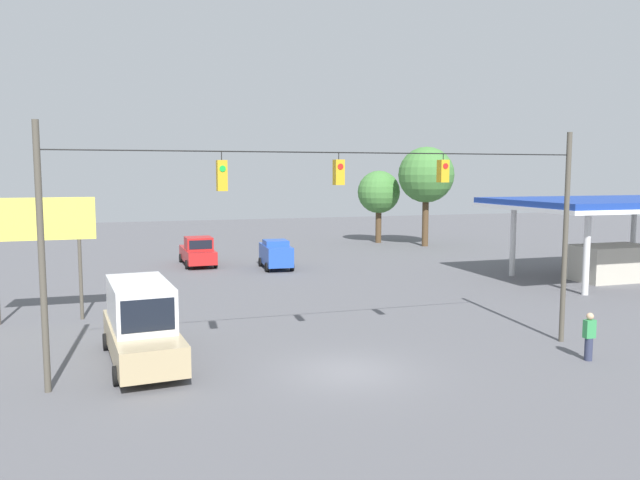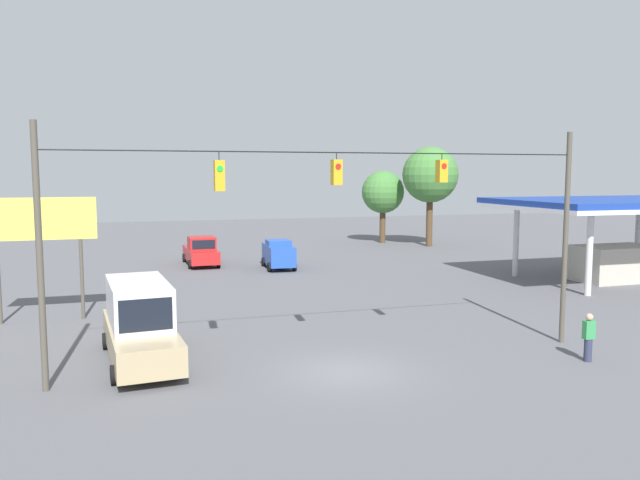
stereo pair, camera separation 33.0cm
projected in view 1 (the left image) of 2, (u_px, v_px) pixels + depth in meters
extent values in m
plane|color=#56565B|center=(348.00, 372.00, 21.07)|extent=(140.00, 140.00, 0.00)
cylinder|color=#4C473D|center=(565.00, 239.00, 24.45)|extent=(0.20, 0.20, 8.26)
cylinder|color=#4C473D|center=(42.00, 259.00, 18.70)|extent=(0.20, 0.20, 8.26)
cylinder|color=black|center=(339.00, 153.00, 21.23)|extent=(18.91, 0.04, 0.04)
cube|color=gold|center=(443.00, 171.00, 22.51)|extent=(0.32, 0.36, 0.81)
cylinder|color=black|center=(443.00, 157.00, 22.45)|extent=(0.03, 0.03, 0.22)
cylinder|color=red|center=(446.00, 166.00, 22.31)|extent=(0.20, 0.02, 0.20)
cube|color=gold|center=(339.00, 172.00, 21.30)|extent=(0.32, 0.36, 0.86)
cylinder|color=black|center=(339.00, 156.00, 21.24)|extent=(0.03, 0.03, 0.24)
cylinder|color=red|center=(341.00, 167.00, 21.10)|extent=(0.20, 0.02, 0.20)
cube|color=gold|center=(222.00, 176.00, 20.09)|extent=(0.32, 0.36, 0.99)
cylinder|color=black|center=(222.00, 156.00, 20.03)|extent=(0.03, 0.03, 0.28)
cylinder|color=green|center=(223.00, 169.00, 19.89)|extent=(0.20, 0.02, 0.20)
cube|color=red|center=(198.00, 255.00, 45.47)|extent=(2.13, 5.55, 0.90)
cube|color=red|center=(199.00, 243.00, 44.76)|extent=(1.89, 2.02, 0.90)
cube|color=black|center=(201.00, 245.00, 43.82)|extent=(1.60, 0.06, 0.63)
cylinder|color=black|center=(187.00, 265.00, 43.51)|extent=(0.24, 0.65, 0.64)
cylinder|color=black|center=(216.00, 263.00, 44.17)|extent=(0.24, 0.65, 0.64)
cylinder|color=black|center=(181.00, 258.00, 46.87)|extent=(0.24, 0.65, 0.64)
cylinder|color=black|center=(208.00, 257.00, 47.53)|extent=(0.24, 0.65, 0.64)
cube|color=tan|center=(142.00, 340.00, 22.02)|extent=(2.73, 6.82, 1.00)
cube|color=silver|center=(140.00, 303.00, 22.19)|extent=(2.35, 4.42, 1.54)
cube|color=black|center=(148.00, 316.00, 20.23)|extent=(1.71, 0.17, 1.08)
cylinder|color=black|center=(116.00, 376.00, 19.68)|extent=(0.28, 0.66, 0.64)
cylinder|color=black|center=(185.00, 368.00, 20.51)|extent=(0.28, 0.66, 0.64)
cylinder|color=black|center=(106.00, 342.00, 23.64)|extent=(0.28, 0.66, 0.64)
cylinder|color=black|center=(164.00, 336.00, 24.47)|extent=(0.28, 0.66, 0.64)
cube|color=#234CB2|center=(276.00, 255.00, 43.69)|extent=(1.96, 4.15, 1.34)
cube|color=#234CB2|center=(276.00, 243.00, 43.60)|extent=(1.69, 1.87, 0.36)
cube|color=black|center=(273.00, 241.00, 44.47)|extent=(1.39, 0.09, 0.25)
cylinder|color=black|center=(284.00, 261.00, 45.25)|extent=(0.25, 0.65, 0.64)
cylinder|color=black|center=(261.00, 262.00, 44.81)|extent=(0.25, 0.65, 0.64)
cylinder|color=black|center=(292.00, 266.00, 42.71)|extent=(0.25, 0.65, 0.64)
cylinder|color=black|center=(267.00, 267.00, 42.27)|extent=(0.25, 0.65, 0.64)
cone|color=orange|center=(137.00, 346.00, 23.16)|extent=(0.40, 0.40, 0.56)
cone|color=orange|center=(133.00, 331.00, 25.47)|extent=(0.40, 0.40, 0.56)
cone|color=orange|center=(133.00, 320.00, 27.28)|extent=(0.40, 0.40, 0.56)
cone|color=orange|center=(128.00, 310.00, 29.21)|extent=(0.40, 0.40, 0.56)
cube|color=navy|center=(615.00, 202.00, 38.55)|extent=(13.99, 9.63, 0.35)
cube|color=white|center=(615.00, 206.00, 38.58)|extent=(14.09, 9.73, 0.24)
cylinder|color=silver|center=(633.00, 235.00, 43.50)|extent=(0.36, 0.36, 4.76)
cylinder|color=silver|center=(513.00, 240.00, 40.53)|extent=(0.36, 0.36, 4.76)
cylinder|color=silver|center=(587.00, 252.00, 34.14)|extent=(0.36, 0.36, 4.76)
cube|color=#B2AD9E|center=(612.00, 263.00, 38.96)|extent=(4.90, 2.89, 2.20)
cylinder|color=#4C473D|center=(81.00, 279.00, 28.47)|extent=(0.16, 0.16, 3.71)
cube|color=#D8CC4C|center=(37.00, 219.00, 27.64)|extent=(4.94, 0.12, 1.91)
cylinder|color=#2D334C|center=(588.00, 349.00, 22.32)|extent=(0.28, 0.28, 0.83)
cube|color=#338C4C|center=(589.00, 329.00, 22.24)|extent=(0.40, 0.24, 0.66)
sphere|color=tan|center=(590.00, 316.00, 22.20)|extent=(0.26, 0.26, 0.26)
cylinder|color=#4C3823|center=(378.00, 223.00, 59.96)|extent=(0.56, 0.56, 3.77)
sphere|color=#427A38|center=(379.00, 192.00, 59.64)|extent=(4.06, 4.06, 4.06)
cylinder|color=#4C3823|center=(425.00, 218.00, 57.04)|extent=(0.58, 0.58, 5.14)
sphere|color=#427A38|center=(426.00, 175.00, 56.61)|extent=(5.06, 5.06, 5.06)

